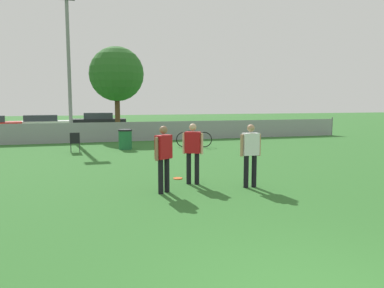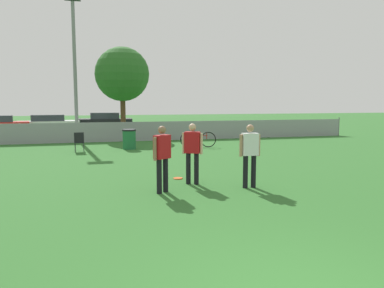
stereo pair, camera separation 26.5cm
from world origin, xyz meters
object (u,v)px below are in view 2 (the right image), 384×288
Objects in this scene: player_defender_red at (192,149)px; player_thrower_red at (162,154)px; parked_car_white at (48,123)px; folding_chair_sideline at (79,141)px; parked_car_dark at (105,121)px; tree_near_pole at (122,74)px; light_pole at (74,56)px; player_receiver_white at (250,151)px; frisbee_disc at (178,178)px; bicycle_sideline at (198,139)px; trash_bin at (129,139)px.

player_defender_red and player_thrower_red have the same top height.
player_defender_red is at bearing -78.81° from parked_car_white.
parked_car_dark reaches higher than folding_chair_sideline.
tree_near_pole is 1.29× the size of parked_car_dark.
light_pole reaches higher than player_defender_red.
player_receiver_white is 0.38× the size of parked_car_dark.
light_pole reaches higher than player_thrower_red.
tree_near_pole is 8.05m from parked_car_dark.
player_defender_red is 1.25m from frisbee_disc.
player_receiver_white is at bearing -3.57° from player_defender_red.
frisbee_disc is at bearing 113.71° from folding_chair_sideline.
tree_near_pole is at bearing -81.21° from parked_car_dark.
player_thrower_red is 0.97× the size of bicycle_sideline.
player_receiver_white is at bearing -76.09° from parked_car_white.
tree_near_pole is at bearing 120.34° from player_defender_red.
player_thrower_red reaches higher than parked_car_dark.
player_thrower_red is 0.38× the size of parked_car_dark.
folding_chair_sideline is at bearing 68.88° from player_thrower_red.
parked_car_dark is at bearing 121.79° from bicycle_sideline.
folding_chair_sideline is (-2.51, -6.72, -3.44)m from tree_near_pole.
player_thrower_red is at bearing -90.41° from trash_bin.
parked_car_white is (-5.11, 6.05, -3.32)m from tree_near_pole.
bicycle_sideline is 0.37× the size of parked_car_white.
player_thrower_red is (-0.31, -15.11, -2.98)m from tree_near_pole.
frisbee_disc is at bearing -75.66° from light_pole.
light_pole is 4.98× the size of player_thrower_red.
tree_near_pole is 3.40× the size of player_receiver_white.
player_defender_red is at bearing -91.50° from bicycle_sideline.
folding_chair_sideline is 2.31m from trash_bin.
parked_car_dark reaches higher than trash_bin.
light_pole is at bearing -161.85° from tree_near_pole.
tree_near_pole reaches higher than folding_chair_sideline.
frisbee_disc is (0.44, -13.57, -3.93)m from tree_near_pole.
player_defender_red is 1.76× the size of trash_bin.
folding_chair_sideline is 14.11m from parked_car_dark.
tree_near_pole is 20.18× the size of frisbee_disc.
bicycle_sideline is at bearing -2.95° from trash_bin.
trash_bin is (-0.69, 7.32, 0.46)m from frisbee_disc.
tree_near_pole is at bearing -110.12° from folding_chair_sideline.
parked_car_white reaches higher than trash_bin.
light_pole is 7.28m from folding_chair_sideline.
frisbee_disc is at bearing -94.85° from bicycle_sideline.
bicycle_sideline is at bearing 69.52° from frisbee_disc.
light_pole is at bearing -101.19° from parked_car_dark.
bicycle_sideline reaches higher than frisbee_disc.
trash_bin reaches higher than bicycle_sideline.
player_receiver_white is (4.79, -14.25, -3.94)m from light_pole.
bicycle_sideline is 14.94m from parked_car_white.
tree_near_pole is at bearing 91.85° from frisbee_disc.
tree_near_pole is 3.40× the size of player_thrower_red.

